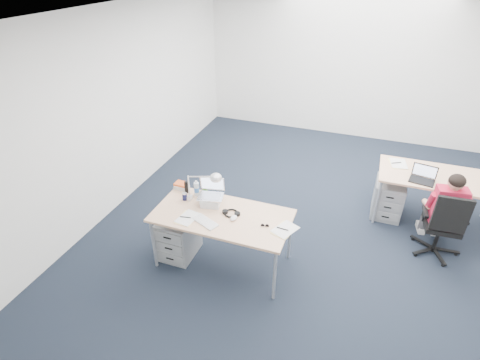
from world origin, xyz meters
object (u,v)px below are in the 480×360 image
at_px(drawer_pedestal_far, 388,198).
at_px(headphones, 231,213).
at_px(desk_near, 222,218).
at_px(book_stack, 181,186).
at_px(computer_mouse, 234,218).
at_px(cordless_phone, 186,187).
at_px(silver_laptop, 210,194).
at_px(dark_laptop, 424,174).
at_px(desk_far, 440,179).
at_px(water_bottle, 197,188).
at_px(bear_figurine, 205,191).
at_px(office_chair, 438,236).
at_px(seated_person, 442,209).
at_px(drawer_pedestal_near, 179,236).
at_px(desk_lamp, 199,186).
at_px(sunglasses, 265,226).
at_px(can_koozie, 185,196).
at_px(wireless_keyboard, 205,222).

relative_size(drawer_pedestal_far, headphones, 2.51).
distance_m(desk_near, book_stack, 0.79).
bearing_deg(computer_mouse, cordless_phone, 163.41).
height_order(silver_laptop, dark_laptop, silver_laptop).
bearing_deg(desk_far, water_bottle, -151.98).
bearing_deg(computer_mouse, bear_figurine, 152.58).
bearing_deg(drawer_pedestal_far, silver_laptop, -142.09).
bearing_deg(computer_mouse, office_chair, 32.01).
distance_m(desk_far, book_stack, 3.51).
xyz_separation_m(office_chair, water_bottle, (-2.95, -0.82, 0.56)).
bearing_deg(cordless_phone, seated_person, 3.71).
bearing_deg(silver_laptop, drawer_pedestal_near, -166.06).
height_order(desk_lamp, dark_laptop, desk_lamp).
height_order(desk_near, drawer_pedestal_near, desk_near).
xyz_separation_m(desk_near, sunglasses, (0.53, -0.04, 0.06)).
distance_m(computer_mouse, water_bottle, 0.69).
bearing_deg(desk_far, office_chair, -88.43).
bearing_deg(cordless_phone, water_bottle, -17.31).
height_order(seated_person, silver_laptop, seated_person).
bearing_deg(drawer_pedestal_near, drawer_pedestal_far, 36.25).
relative_size(desk_near, sunglasses, 17.20).
xyz_separation_m(office_chair, book_stack, (-3.20, -0.74, 0.50)).
bearing_deg(silver_laptop, water_bottle, 140.89).
height_order(sunglasses, dark_laptop, dark_laptop).
relative_size(silver_laptop, sunglasses, 3.39).
bearing_deg(bear_figurine, computer_mouse, -11.44).
relative_size(desk_near, bear_figurine, 11.00).
distance_m(drawer_pedestal_near, drawer_pedestal_far, 3.05).
bearing_deg(drawer_pedestal_far, drawer_pedestal_near, -143.75).
bearing_deg(drawer_pedestal_far, can_koozie, -145.96).
height_order(headphones, sunglasses, headphones).
bearing_deg(bear_figurine, office_chair, 37.71).
distance_m(water_bottle, bear_figurine, 0.11).
distance_m(seated_person, dark_laptop, 0.51).
bearing_deg(wireless_keyboard, sunglasses, 38.10).
xyz_separation_m(bear_figurine, cordless_phone, (-0.25, -0.02, 0.01)).
bearing_deg(headphones, computer_mouse, -57.18).
bearing_deg(drawer_pedestal_near, can_koozie, 77.22).
bearing_deg(drawer_pedestal_far, headphones, -136.06).
bearing_deg(dark_laptop, seated_person, -40.77).
bearing_deg(headphones, drawer_pedestal_far, 40.47).
bearing_deg(desk_far, cordless_phone, -153.26).
height_order(wireless_keyboard, sunglasses, sunglasses).
distance_m(drawer_pedestal_near, silver_laptop, 0.74).
bearing_deg(bear_figurine, can_koozie, -116.19).
bearing_deg(drawer_pedestal_far, computer_mouse, -133.61).
xyz_separation_m(seated_person, computer_mouse, (-2.32, -1.29, 0.18)).
xyz_separation_m(office_chair, can_koozie, (-3.04, -0.96, 0.51)).
height_order(office_chair, seated_person, seated_person).
distance_m(desk_near, seated_person, 2.78).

